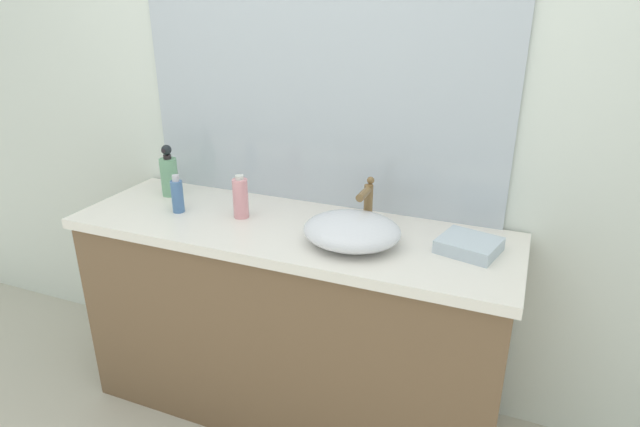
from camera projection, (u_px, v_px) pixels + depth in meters
name	position (u px, v px, depth m)	size (l,w,h in m)	color
bathroom_wall_rear	(342.00, 94.00, 2.09)	(6.00, 0.06, 2.60)	silver
vanity_counter	(291.00, 322.00, 2.18)	(1.70, 0.55, 0.85)	brown
wall_mirror_panel	(317.00, 74.00, 2.06)	(1.50, 0.01, 1.05)	#B2BCC6
sink_basin	(352.00, 230.00, 1.86)	(0.34, 0.31, 0.10)	silver
faucet	(367.00, 200.00, 1.99)	(0.03, 0.14, 0.18)	brown
soap_dispenser	(169.00, 174.00, 2.30)	(0.07, 0.07, 0.22)	#6FA77D
lotion_bottle	(177.00, 195.00, 2.13)	(0.05, 0.05, 0.15)	#4970A3
perfume_bottle	(241.00, 198.00, 2.08)	(0.06, 0.06, 0.17)	pink
folded_hand_towel	(469.00, 245.00, 1.82)	(0.19, 0.17, 0.05)	silver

